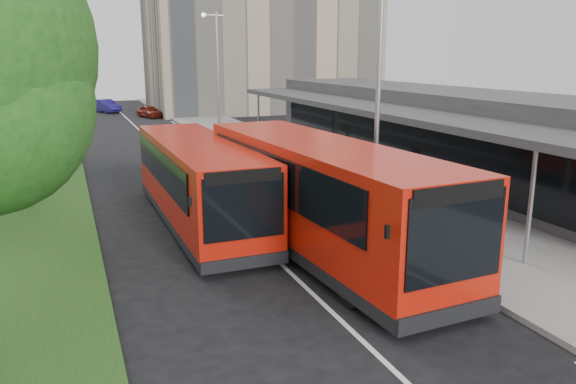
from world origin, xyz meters
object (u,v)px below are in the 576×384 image
Objects in this scene: bollard at (253,138)px; car_far at (106,106)px; tree_far at (23,62)px; bus_second at (198,182)px; bus_main at (320,197)px; litter_bin at (312,163)px; lamp_post_far at (216,68)px; lamp_post_near at (376,81)px; tree_mid at (4,70)px; car_near at (150,111)px.

car_far reaches higher than bollard.
tree_far is 18.26m from bus_second.
bus_main is 13.40× the size of litter_bin.
litter_bin is (12.57, -10.95, -4.60)m from tree_far.
car_far is at bearing 103.37° from lamp_post_far.
lamp_post_near is 4.45m from bus_main.
bollard is (12.29, 9.12, -4.32)m from tree_mid.
bus_main is 2.90× the size of car_far.
bus_second reaches higher than bollard.
tree_far is 2.46× the size of car_near.
car_far is (5.70, 23.79, -4.53)m from tree_far.
tree_mid is 12.63m from bus_main.
car_near is (-2.08, 16.57, -4.16)m from lamp_post_far.
bus_main is 4.68m from bus_second.
car_far is at bearing 97.22° from lamp_post_near.
bus_main is (8.43, -20.77, -3.55)m from tree_far.
bus_main is at bearing -108.15° from car_near.
bus_main is at bearing -110.69° from car_far.
lamp_post_near is (11.13, -19.05, -0.45)m from tree_far.
lamp_post_far is 18.92m from bus_second.
tree_mid is at bearing -130.68° from lamp_post_far.
bollard is (-0.28, 8.08, 0.10)m from litter_bin.
car_far is (5.70, 35.79, -4.36)m from tree_mid.
tree_mid is 0.97× the size of tree_far.
lamp_post_near is at bearing -90.00° from lamp_post_far.
lamp_post_far is at bearing 96.90° from litter_bin.
lamp_post_near reaches higher than bus_second.
lamp_post_far is (11.13, 0.95, -0.45)m from tree_far.
tree_mid reaches higher than car_far.
lamp_post_far is 0.71× the size of bus_main.
car_near is at bearing 97.15° from lamp_post_far.
bus_second is 9.05m from litter_bin.
bus_main is at bearing -67.90° from tree_far.
litter_bin is (12.57, 1.05, -4.43)m from tree_mid.
bus_second is at bearing -138.67° from litter_bin.
litter_bin is 0.22× the size of car_far.
tree_far is 2.05× the size of car_far.
litter_bin is 0.81× the size of bollard.
litter_bin is at bearing 79.91° from lamp_post_near.
tree_mid is 0.97× the size of lamp_post_near.
lamp_post_near is 7.63× the size of bollard.
lamp_post_far is at bearing 90.00° from lamp_post_near.
lamp_post_far is 2.46× the size of car_near.
lamp_post_far is at bearing 49.32° from tree_mid.
tree_mid reaches higher than bus_main.
bus_second is at bearing -114.06° from car_far.
lamp_post_near is at bearing -100.09° from litter_bin.
bollard reaches higher than litter_bin.
litter_bin is (1.44, 8.10, -4.15)m from lamp_post_near.
lamp_post_near is 43.38m from car_far.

